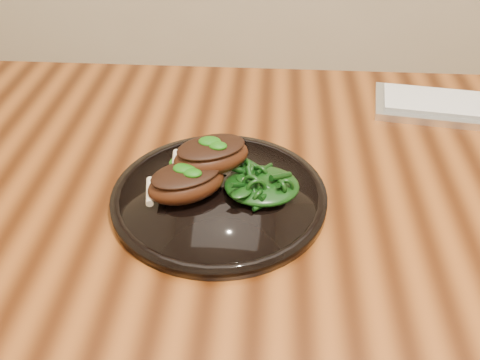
# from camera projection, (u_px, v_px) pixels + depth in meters

# --- Properties ---
(desk) EXTENTS (1.60, 0.80, 0.75)m
(desk) POSITION_uv_depth(u_px,v_px,m) (402.00, 231.00, 0.84)
(desk) COLOR #381707
(desk) RESTS_ON ground
(plate) EXTENTS (0.31, 0.31, 0.02)m
(plate) POSITION_uv_depth(u_px,v_px,m) (219.00, 196.00, 0.76)
(plate) COLOR black
(plate) RESTS_ON desk
(lamb_chop_front) EXTENTS (0.13, 0.12, 0.05)m
(lamb_chop_front) POSITION_uv_depth(u_px,v_px,m) (186.00, 182.00, 0.73)
(lamb_chop_front) COLOR #3C1A0B
(lamb_chop_front) RESTS_ON plate
(lamb_chop_back) EXTENTS (0.13, 0.11, 0.05)m
(lamb_chop_back) POSITION_uv_depth(u_px,v_px,m) (211.00, 155.00, 0.75)
(lamb_chop_back) COLOR #3C1A0B
(lamb_chop_back) RESTS_ON plate
(herb_smear) EXTENTS (0.09, 0.06, 0.01)m
(herb_smear) POSITION_uv_depth(u_px,v_px,m) (198.00, 163.00, 0.81)
(herb_smear) COLOR #0B4407
(herb_smear) RESTS_ON plate
(greens_heap) EXTENTS (0.11, 0.10, 0.04)m
(greens_heap) POSITION_uv_depth(u_px,v_px,m) (262.00, 182.00, 0.75)
(greens_heap) COLOR black
(greens_heap) RESTS_ON plate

